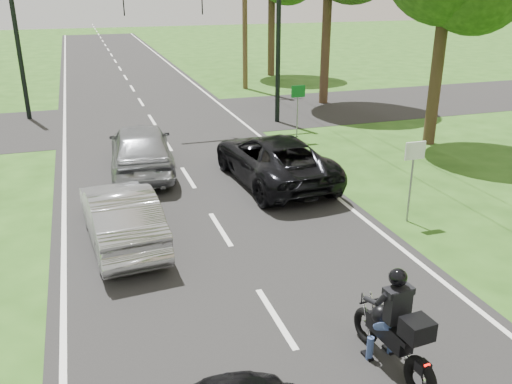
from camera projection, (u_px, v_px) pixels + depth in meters
ground at (276, 318)px, 9.93m from camera, size 140.00×140.00×0.00m
road at (177, 159)px, 18.78m from camera, size 8.00×100.00×0.01m
cross_road at (152, 120)px, 24.09m from camera, size 60.00×7.00×0.01m
motorcycle_rider at (396, 332)px, 8.37m from camera, size 0.60×2.08×1.79m
dark_suv at (274, 159)px, 16.44m from camera, size 2.72×5.37×1.46m
silver_sedan at (121, 216)px, 12.53m from camera, size 1.79×4.29×1.38m
silver_suv at (141, 148)px, 17.21m from camera, size 2.28×4.90×1.62m
traffic_signal at (235, 25)px, 21.78m from camera, size 6.38×0.44×6.00m
signal_pole_far at (19, 50)px, 23.26m from camera, size 0.20×0.20×6.00m
sign_white at (414, 162)px, 13.35m from camera, size 0.55×0.07×2.12m
sign_green at (298, 99)px, 20.49m from camera, size 0.55×0.07×2.12m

